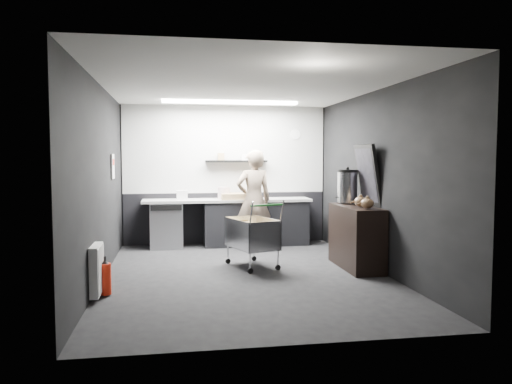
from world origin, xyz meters
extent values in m
plane|color=black|center=(0.00, 0.00, 0.00)|extent=(5.50, 5.50, 0.00)
plane|color=silver|center=(0.00, 0.00, 2.70)|extent=(5.50, 5.50, 0.00)
plane|color=black|center=(0.00, 2.75, 1.35)|extent=(5.50, 0.00, 5.50)
plane|color=black|center=(0.00, -2.75, 1.35)|extent=(5.50, 0.00, 5.50)
plane|color=black|center=(-2.00, 0.00, 1.35)|extent=(0.00, 5.50, 5.50)
plane|color=black|center=(2.00, 0.00, 1.35)|extent=(0.00, 5.50, 5.50)
cube|color=beige|center=(0.00, 2.73, 1.85)|extent=(3.95, 0.02, 1.70)
cube|color=black|center=(0.00, 2.73, 0.50)|extent=(3.95, 0.02, 1.00)
cube|color=black|center=(0.20, 2.62, 1.62)|extent=(1.20, 0.22, 0.04)
cylinder|color=white|center=(1.40, 2.72, 2.15)|extent=(0.20, 0.03, 0.20)
cube|color=silver|center=(-1.98, 1.30, 1.55)|extent=(0.02, 0.30, 0.40)
cube|color=red|center=(-1.98, 1.30, 1.62)|extent=(0.02, 0.22, 0.10)
cube|color=white|center=(-1.94, -0.90, 0.35)|extent=(0.10, 0.50, 0.60)
cube|color=white|center=(0.00, 1.85, 2.67)|extent=(2.40, 0.20, 0.04)
cube|color=black|center=(0.55, 2.42, 0.42)|extent=(2.00, 0.56, 0.85)
cube|color=#B3B2AE|center=(0.00, 2.42, 0.88)|extent=(3.20, 0.60, 0.05)
cube|color=#9EA0A5|center=(-1.15, 2.42, 0.42)|extent=(0.60, 0.58, 0.85)
cube|color=black|center=(-1.15, 2.12, 0.78)|extent=(0.56, 0.02, 0.10)
imported|color=#BBAB94|center=(0.44, 1.97, 0.92)|extent=(0.73, 0.54, 1.83)
cube|color=silver|center=(0.18, 0.51, 0.31)|extent=(0.80, 0.98, 0.02)
cube|color=silver|center=(-0.09, 0.51, 0.53)|extent=(0.29, 0.81, 0.45)
cube|color=silver|center=(0.44, 0.51, 0.53)|extent=(0.29, 0.81, 0.45)
cube|color=silver|center=(0.18, 0.09, 0.53)|extent=(0.53, 0.20, 0.45)
cube|color=silver|center=(0.18, 0.92, 0.53)|extent=(0.53, 0.20, 0.45)
cylinder|color=silver|center=(-0.06, 0.12, 0.17)|extent=(0.02, 0.02, 0.30)
cylinder|color=silver|center=(0.41, 0.12, 0.17)|extent=(0.02, 0.02, 0.30)
cylinder|color=silver|center=(-0.06, 0.89, 0.17)|extent=(0.02, 0.02, 0.30)
cylinder|color=silver|center=(0.41, 0.89, 0.17)|extent=(0.02, 0.02, 0.30)
cylinder|color=#268D30|center=(0.18, 0.03, 1.00)|extent=(0.53, 0.21, 0.03)
cube|color=brown|center=(0.06, 0.61, 0.51)|extent=(0.32, 0.36, 0.38)
cube|color=brown|center=(0.32, 0.39, 0.49)|extent=(0.30, 0.34, 0.34)
cylinder|color=black|center=(-0.06, 0.12, 0.04)|extent=(0.09, 0.05, 0.08)
cylinder|color=black|center=(-0.06, 0.89, 0.04)|extent=(0.09, 0.05, 0.08)
cylinder|color=black|center=(0.41, 0.12, 0.04)|extent=(0.09, 0.05, 0.08)
cylinder|color=black|center=(0.41, 0.89, 0.04)|extent=(0.09, 0.05, 0.08)
cube|color=black|center=(1.74, 0.18, 0.48)|extent=(0.48, 1.27, 0.95)
cylinder|color=silver|center=(1.74, 0.61, 1.21)|extent=(0.32, 0.32, 0.49)
cylinder|color=black|center=(1.74, 0.61, 1.48)|extent=(0.32, 0.32, 0.04)
sphere|color=black|center=(1.74, 0.61, 1.52)|extent=(0.05, 0.05, 0.05)
ellipsoid|color=brown|center=(1.74, 0.03, 1.03)|extent=(0.19, 0.19, 0.15)
ellipsoid|color=brown|center=(1.74, -0.24, 1.03)|extent=(0.19, 0.19, 0.15)
cube|color=black|center=(1.94, 0.24, 1.43)|extent=(0.21, 0.74, 0.94)
cube|color=black|center=(1.92, 0.24, 1.43)|extent=(0.15, 0.63, 0.81)
cylinder|color=red|center=(-1.85, -0.82, 0.21)|extent=(0.14, 0.14, 0.38)
cone|color=black|center=(-1.85, -0.82, 0.43)|extent=(0.10, 0.10, 0.06)
cylinder|color=black|center=(-1.85, -0.82, 0.47)|extent=(0.03, 0.03, 0.06)
cube|color=#9D8154|center=(0.15, 2.37, 0.96)|extent=(0.57, 0.43, 0.11)
cylinder|color=beige|center=(-0.07, 2.42, 1.01)|extent=(0.23, 0.23, 0.23)
cube|color=white|center=(-0.86, 2.37, 0.99)|extent=(0.21, 0.16, 0.18)
camera|label=1|loc=(-1.01, -7.04, 1.70)|focal=35.00mm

